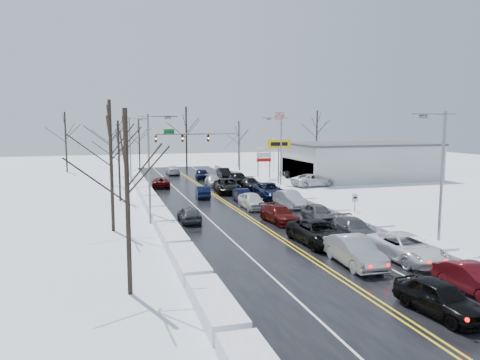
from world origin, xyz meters
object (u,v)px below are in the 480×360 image
object	(u,v)px
tires_plus_sign	(279,147)
dealership_building	(360,161)
queued_car_0	(439,314)
oncoming_car_0	(203,198)
flagpole	(275,137)
traffic_signal_mast	(208,141)

from	to	relation	value
tires_plus_sign	dealership_building	bearing A→B (deg)	8.47
tires_plus_sign	queued_car_0	size ratio (longest dim) A/B	1.35
oncoming_car_0	tires_plus_sign	bearing A→B (deg)	-139.00
flagpole	tires_plus_sign	bearing A→B (deg)	-108.44
flagpole	dealership_building	distance (m)	15.24
dealership_building	oncoming_car_0	bearing A→B (deg)	-157.86
flagpole	queued_car_0	world-z (taller)	flagpole
dealership_building	queued_car_0	world-z (taller)	dealership_building
flagpole	oncoming_car_0	distance (m)	28.66
traffic_signal_mast	flagpole	xyz separation A→B (m)	(11.72, 2.01, 0.45)
flagpole	queued_car_0	distance (m)	58.16
dealership_building	oncoming_car_0	xyz separation A→B (m)	(-25.63, -10.43, -2.66)
tires_plus_sign	queued_car_0	world-z (taller)	tires_plus_sign
queued_car_0	flagpole	bearing A→B (deg)	70.02
dealership_building	tires_plus_sign	bearing A→B (deg)	-171.53
oncoming_car_0	queued_car_0	bearing A→B (deg)	102.12
traffic_signal_mast	flagpole	size ratio (longest dim) A/B	1.33
traffic_signal_mast	oncoming_car_0	xyz separation A→B (m)	(-5.10, -20.42, -5.48)
traffic_signal_mast	oncoming_car_0	size ratio (longest dim) A/B	3.29
flagpole	oncoming_car_0	bearing A→B (deg)	-126.88
tires_plus_sign	dealership_building	size ratio (longest dim) A/B	0.29
flagpole	dealership_building	bearing A→B (deg)	-53.73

